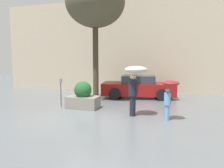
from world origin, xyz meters
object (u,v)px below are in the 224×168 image
(person_adult, at_px, (135,78))
(street_tree, at_px, (95,3))
(parking_meter, at_px, (61,87))
(parked_car_near, at_px, (138,87))
(person_child, at_px, (169,91))
(planter_box, at_px, (83,97))

(person_adult, relative_size, street_tree, 0.31)
(street_tree, bearing_deg, parking_meter, -123.52)
(parked_car_near, xyz_separation_m, parking_meter, (-2.95, -3.39, 0.33))
(person_child, relative_size, street_tree, 0.23)
(planter_box, xyz_separation_m, street_tree, (-0.02, 1.63, 4.37))
(person_adult, bearing_deg, person_child, 13.51)
(person_adult, height_order, street_tree, street_tree)
(person_child, bearing_deg, parked_car_near, 131.41)
(person_child, distance_m, street_tree, 5.92)
(planter_box, relative_size, person_child, 0.96)
(person_child, distance_m, parking_meter, 4.87)
(parked_car_near, xyz_separation_m, street_tree, (-1.87, -1.77, 4.29))
(street_tree, bearing_deg, parked_car_near, 43.34)
(parked_car_near, height_order, parking_meter, parking_meter)
(person_adult, height_order, person_child, person_adult)
(person_child, bearing_deg, street_tree, 163.70)
(street_tree, relative_size, parking_meter, 4.81)
(parked_car_near, bearing_deg, person_adult, 178.99)
(person_adult, xyz_separation_m, street_tree, (-2.44, 2.34, 3.43))
(person_child, bearing_deg, planter_box, -175.94)
(person_adult, distance_m, street_tree, 4.82)
(parked_car_near, distance_m, street_tree, 5.00)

